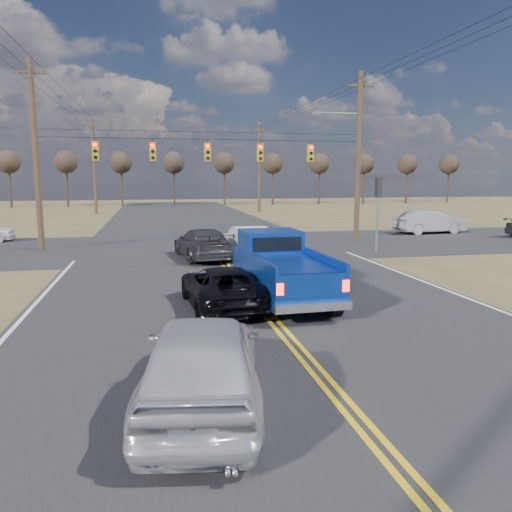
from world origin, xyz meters
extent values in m
plane|color=brown|center=(0.00, 0.00, 0.00)|extent=(160.00, 160.00, 0.00)
cube|color=#28282B|center=(0.00, 10.00, 0.00)|extent=(14.00, 120.00, 0.02)
cube|color=#28282B|center=(0.00, 18.00, 0.00)|extent=(120.00, 12.00, 0.02)
cylinder|color=#473323|center=(-9.00, 18.00, 5.00)|extent=(0.32, 0.32, 10.00)
cube|color=#473323|center=(-9.00, 18.00, 9.20)|extent=(1.60, 0.12, 0.12)
cylinder|color=#473323|center=(9.00, 18.00, 5.00)|extent=(0.32, 0.32, 10.00)
cube|color=#473323|center=(9.00, 18.00, 9.20)|extent=(1.60, 0.12, 0.12)
cylinder|color=black|center=(0.00, 18.00, 6.00)|extent=(18.00, 0.02, 0.02)
cylinder|color=black|center=(0.00, 18.00, 6.40)|extent=(18.00, 0.02, 0.02)
cube|color=#B28C14|center=(-6.00, 18.00, 5.30)|extent=(0.34, 0.24, 1.00)
cylinder|color=#FF0C05|center=(-6.00, 17.86, 5.63)|extent=(0.20, 0.06, 0.20)
cylinder|color=black|center=(-6.00, 17.86, 5.30)|extent=(0.20, 0.06, 0.20)
cylinder|color=black|center=(-6.00, 17.86, 4.97)|extent=(0.20, 0.06, 0.20)
cube|color=black|center=(-6.00, 17.83, 5.74)|extent=(0.24, 0.14, 0.03)
cube|color=#B28C14|center=(-3.00, 18.00, 5.30)|extent=(0.34, 0.24, 1.00)
cylinder|color=#FF0C05|center=(-3.00, 17.86, 5.63)|extent=(0.20, 0.06, 0.20)
cylinder|color=black|center=(-3.00, 17.86, 5.30)|extent=(0.20, 0.06, 0.20)
cylinder|color=black|center=(-3.00, 17.86, 4.97)|extent=(0.20, 0.06, 0.20)
cube|color=black|center=(-3.00, 17.83, 5.74)|extent=(0.24, 0.14, 0.03)
cube|color=#B28C14|center=(0.00, 18.00, 5.30)|extent=(0.34, 0.24, 1.00)
cylinder|color=#FF0C05|center=(0.00, 17.86, 5.63)|extent=(0.20, 0.06, 0.20)
cylinder|color=black|center=(0.00, 17.86, 5.30)|extent=(0.20, 0.06, 0.20)
cylinder|color=black|center=(0.00, 17.86, 4.97)|extent=(0.20, 0.06, 0.20)
cube|color=black|center=(0.00, 17.83, 5.74)|extent=(0.24, 0.14, 0.03)
cube|color=#B28C14|center=(3.00, 18.00, 5.30)|extent=(0.34, 0.24, 1.00)
cylinder|color=#FF0C05|center=(3.00, 17.86, 5.63)|extent=(0.20, 0.06, 0.20)
cylinder|color=black|center=(3.00, 17.86, 5.30)|extent=(0.20, 0.06, 0.20)
cylinder|color=black|center=(3.00, 17.86, 4.97)|extent=(0.20, 0.06, 0.20)
cube|color=black|center=(3.00, 17.83, 5.74)|extent=(0.24, 0.14, 0.03)
cube|color=#B28C14|center=(6.00, 18.00, 5.30)|extent=(0.34, 0.24, 1.00)
cylinder|color=#FF0C05|center=(6.00, 17.86, 5.63)|extent=(0.20, 0.06, 0.20)
cylinder|color=black|center=(6.00, 17.86, 5.30)|extent=(0.20, 0.06, 0.20)
cylinder|color=black|center=(6.00, 17.86, 4.97)|extent=(0.20, 0.06, 0.20)
cube|color=black|center=(6.00, 17.83, 5.74)|extent=(0.24, 0.14, 0.03)
cylinder|color=slate|center=(8.20, 13.50, 1.60)|extent=(0.12, 0.12, 3.20)
cube|color=black|center=(8.20, 13.50, 3.40)|extent=(0.24, 0.34, 1.00)
cylinder|color=slate|center=(7.60, 18.00, 7.60)|extent=(2.80, 0.10, 0.10)
cube|color=slate|center=(6.30, 18.00, 7.55)|extent=(0.55, 0.22, 0.14)
cylinder|color=#473323|center=(-9.00, 46.00, 5.00)|extent=(0.32, 0.32, 10.00)
cube|color=#473323|center=(-9.00, 46.00, 9.20)|extent=(1.60, 0.12, 0.12)
cylinder|color=#473323|center=(9.00, 46.00, 5.00)|extent=(0.32, 0.32, 10.00)
cube|color=#473323|center=(9.00, 46.00, 9.20)|extent=(1.60, 0.12, 0.12)
cylinder|color=black|center=(-9.70, 17.00, 9.30)|extent=(0.02, 58.00, 0.02)
cylinder|color=black|center=(-9.00, 17.00, 9.30)|extent=(0.02, 58.00, 0.02)
cylinder|color=black|center=(-8.30, 17.00, 9.30)|extent=(0.02, 58.00, 0.02)
cylinder|color=black|center=(8.30, 17.00, 9.30)|extent=(0.02, 58.00, 0.02)
cylinder|color=black|center=(9.00, 17.00, 9.30)|extent=(0.02, 58.00, 0.02)
cylinder|color=black|center=(9.70, 17.00, 9.30)|extent=(0.02, 58.00, 0.02)
cylinder|color=#33261C|center=(-21.00, 60.00, 2.75)|extent=(0.28, 0.28, 5.50)
sphere|color=#2D231C|center=(-21.00, 60.00, 5.90)|extent=(3.00, 3.00, 3.00)
cylinder|color=#33261C|center=(-14.00, 60.00, 2.75)|extent=(0.28, 0.28, 5.50)
sphere|color=#2D231C|center=(-14.00, 60.00, 5.90)|extent=(3.00, 3.00, 3.00)
cylinder|color=#33261C|center=(-7.00, 60.00, 2.75)|extent=(0.28, 0.28, 5.50)
sphere|color=#2D231C|center=(-7.00, 60.00, 5.90)|extent=(3.00, 3.00, 3.00)
cylinder|color=#33261C|center=(0.00, 60.00, 2.75)|extent=(0.28, 0.28, 5.50)
sphere|color=#2D231C|center=(0.00, 60.00, 5.90)|extent=(3.00, 3.00, 3.00)
cylinder|color=#33261C|center=(7.00, 60.00, 2.75)|extent=(0.28, 0.28, 5.50)
sphere|color=#2D231C|center=(7.00, 60.00, 5.90)|extent=(3.00, 3.00, 3.00)
cylinder|color=#33261C|center=(14.00, 60.00, 2.75)|extent=(0.28, 0.28, 5.50)
sphere|color=#2D231C|center=(14.00, 60.00, 5.90)|extent=(3.00, 3.00, 3.00)
cylinder|color=#33261C|center=(21.00, 60.00, 2.75)|extent=(0.28, 0.28, 5.50)
sphere|color=#2D231C|center=(21.00, 60.00, 5.90)|extent=(3.00, 3.00, 3.00)
cylinder|color=#33261C|center=(28.00, 60.00, 2.75)|extent=(0.28, 0.28, 5.50)
sphere|color=#2D231C|center=(28.00, 60.00, 5.90)|extent=(3.00, 3.00, 3.00)
cylinder|color=#33261C|center=(35.00, 60.00, 2.75)|extent=(0.28, 0.28, 5.50)
sphere|color=#2D231C|center=(35.00, 60.00, 5.90)|extent=(3.00, 3.00, 3.00)
cylinder|color=#33261C|center=(42.00, 60.00, 2.75)|extent=(0.28, 0.28, 5.50)
sphere|color=#2D231C|center=(42.00, 60.00, 5.90)|extent=(3.00, 3.00, 3.00)
cylinder|color=black|center=(-0.12, 2.68, 0.41)|extent=(0.35, 0.83, 0.82)
cylinder|color=black|center=(1.83, 2.74, 0.41)|extent=(0.35, 0.83, 0.82)
cylinder|color=black|center=(-0.23, 6.38, 0.41)|extent=(0.35, 0.83, 0.82)
cylinder|color=black|center=(1.72, 6.44, 0.41)|extent=(0.35, 0.83, 0.82)
cube|color=#0E3397|center=(0.80, 4.56, 0.93)|extent=(2.23, 5.62, 1.03)
cube|color=#0E3397|center=(0.75, 6.05, 1.77)|extent=(1.96, 1.81, 0.74)
cube|color=black|center=(0.78, 5.20, 1.77)|extent=(1.65, 0.11, 0.46)
cube|color=#0E3397|center=(-0.14, 3.45, 1.54)|extent=(0.21, 3.40, 0.21)
cube|color=#0E3397|center=(1.81, 3.51, 1.54)|extent=(0.21, 3.40, 0.21)
cube|color=#0E3397|center=(0.89, 1.81, 1.13)|extent=(2.06, 0.15, 0.62)
cube|color=silver|center=(0.89, 1.73, 0.57)|extent=(2.11, 0.25, 0.23)
cube|color=#FF0C05|center=(-0.02, 1.74, 1.08)|extent=(0.19, 0.07, 0.31)
cube|color=#FF0C05|center=(1.79, 1.79, 1.08)|extent=(0.19, 0.07, 0.31)
imported|color=#B5B8BE|center=(-2.41, -2.22, 0.83)|extent=(2.70, 5.13, 1.66)
imported|color=black|center=(-1.12, 4.27, 0.64)|extent=(2.41, 4.73, 1.28)
imported|color=white|center=(1.46, 13.81, 0.77)|extent=(1.96, 4.79, 1.54)
imported|color=#343439|center=(-0.80, 13.65, 0.74)|extent=(2.72, 5.31, 1.48)
imported|color=#ABADB3|center=(15.96, 21.37, 0.82)|extent=(2.19, 5.12, 1.64)
camera|label=1|loc=(-3.17, -10.31, 3.91)|focal=35.00mm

